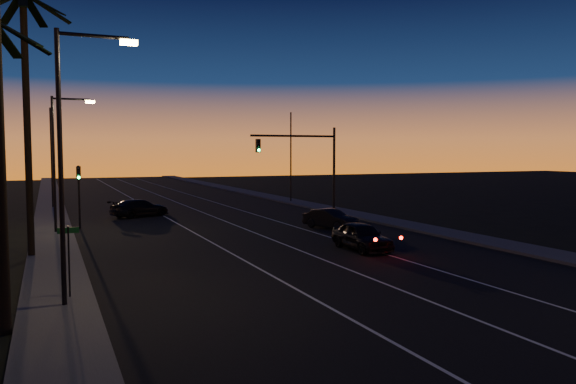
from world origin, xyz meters
name	(u,v)px	position (x,y,z in m)	size (l,w,h in m)	color
road	(268,242)	(0.00, 30.00, 0.01)	(20.00, 170.00, 0.01)	black
sidewalk_left	(54,255)	(-11.20, 30.00, 0.08)	(2.40, 170.00, 0.16)	#3D3D3A
sidewalk_right	(430,230)	(11.20, 30.00, 0.08)	(2.40, 170.00, 0.16)	#3D3D3A
lane_stripe_left	(217,245)	(-3.00, 30.00, 0.02)	(0.12, 160.00, 0.01)	silver
lane_stripe_mid	(276,241)	(0.50, 30.00, 0.02)	(0.12, 160.00, 0.01)	silver
lane_stripe_right	(331,237)	(4.00, 30.00, 0.02)	(0.12, 160.00, 0.01)	silver
palm_far	(26,99)	(-12.20, 30.00, 7.61)	(4.25, 4.16, 12.53)	black
streetlight_left_near	(70,146)	(-10.70, 20.00, 5.32)	(2.55, 0.26, 9.00)	black
streetlight_left_far	(59,152)	(-10.69, 38.00, 5.06)	(2.55, 0.26, 8.50)	black
street_sign	(69,253)	(-10.80, 21.00, 1.66)	(0.70, 0.06, 2.60)	black
signal_mast	(307,156)	(7.14, 39.99, 4.78)	(7.10, 0.41, 7.00)	black
signal_post	(79,185)	(-9.50, 39.98, 2.89)	(0.28, 0.37, 4.20)	black
far_pole_left	(51,158)	(-11.00, 55.00, 4.50)	(0.14, 0.14, 9.00)	black
far_pole_right	(291,158)	(11.00, 52.00, 4.50)	(0.14, 0.14, 9.00)	black
lead_car	(362,236)	(3.54, 25.68, 0.73)	(1.74, 4.74, 1.44)	black
right_car	(331,219)	(5.80, 33.47, 0.66)	(2.77, 4.16, 1.29)	black
cross_car	(140,208)	(-4.79, 45.46, 0.70)	(5.10, 3.73, 1.37)	black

